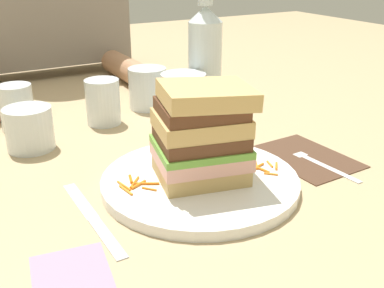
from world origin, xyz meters
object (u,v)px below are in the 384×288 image
object	(u,v)px
napkin_dark	(304,156)
empty_tumbler_2	(148,88)
main_plate	(203,182)
juice_glass	(184,104)
water_bottle	(205,60)
napkin_pink	(71,273)
fork	(315,159)
empty_tumbler_3	(17,107)
sandwich	(204,134)
empty_tumbler_1	(29,128)
empty_tumbler_0	(103,102)
knife	(94,219)

from	to	relation	value
napkin_dark	empty_tumbler_2	size ratio (longest dim) A/B	1.89
main_plate	juice_glass	size ratio (longest dim) A/B	2.74
water_bottle	napkin_pink	bearing A→B (deg)	-136.40
fork	napkin_pink	world-z (taller)	fork
water_bottle	empty_tumbler_3	bearing A→B (deg)	162.70
sandwich	empty_tumbler_1	distance (m)	0.32
empty_tumbler_0	water_bottle	bearing A→B (deg)	-15.65
juice_glass	water_bottle	xyz separation A→B (m)	(0.07, 0.04, 0.07)
juice_glass	empty_tumbler_2	size ratio (longest dim) A/B	1.19
sandwich	knife	size ratio (longest dim) A/B	0.72
sandwich	empty_tumbler_3	distance (m)	0.41
empty_tumbler_3	main_plate	bearing A→B (deg)	-64.34
juice_glass	sandwich	bearing A→B (deg)	-112.37
napkin_pink	napkin_dark	bearing A→B (deg)	14.02
water_bottle	napkin_dark	bearing A→B (deg)	-82.72
knife	empty_tumbler_2	world-z (taller)	empty_tumbler_2
sandwich	fork	distance (m)	0.21
water_bottle	napkin_pink	size ratio (longest dim) A/B	2.97
napkin_dark	juice_glass	bearing A→B (deg)	114.45
empty_tumbler_3	napkin_pink	xyz separation A→B (m)	(-0.04, -0.47, -0.04)
main_plate	knife	distance (m)	0.16
sandwich	empty_tumbler_3	xyz separation A→B (m)	(-0.18, 0.37, -0.04)
napkin_dark	empty_tumbler_3	size ratio (longest dim) A/B	1.92
fork	empty_tumbler_3	bearing A→B (deg)	134.19
napkin_dark	empty_tumbler_0	world-z (taller)	empty_tumbler_0
napkin_dark	empty_tumbler_2	xyz separation A→B (m)	(-0.11, 0.36, 0.04)
knife	water_bottle	bearing A→B (deg)	40.00
fork	water_bottle	size ratio (longest dim) A/B	0.65
knife	water_bottle	xyz separation A→B (m)	(0.32, 0.27, 0.11)
sandwich	water_bottle	bearing A→B (deg)	58.58
napkin_dark	napkin_pink	world-z (taller)	same
fork	empty_tumbler_0	world-z (taller)	empty_tumbler_0
fork	empty_tumbler_2	distance (m)	0.40
knife	fork	bearing A→B (deg)	-1.27
main_plate	water_bottle	world-z (taller)	water_bottle
empty_tumbler_1	napkin_dark	bearing A→B (deg)	-34.16
juice_glass	napkin_pink	bearing A→B (deg)	-133.78
empty_tumbler_0	knife	bearing A→B (deg)	-111.95
empty_tumbler_1	empty_tumbler_3	world-z (taller)	empty_tumbler_3
water_bottle	main_plate	bearing A→B (deg)	-121.56
main_plate	empty_tumbler_0	size ratio (longest dim) A/B	3.22
main_plate	sandwich	size ratio (longest dim) A/B	1.93
juice_glass	napkin_pink	world-z (taller)	juice_glass
napkin_dark	juice_glass	size ratio (longest dim) A/B	1.58
napkin_dark	empty_tumbler_3	world-z (taller)	empty_tumbler_3
sandwich	empty_tumbler_2	bearing A→B (deg)	77.12
napkin_dark	water_bottle	distance (m)	0.28
napkin_dark	empty_tumbler_0	xyz separation A→B (m)	(-0.23, 0.31, 0.04)
main_plate	empty_tumbler_2	world-z (taller)	empty_tumbler_2
empty_tumbler_1	empty_tumbler_3	bearing A→B (deg)	89.62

